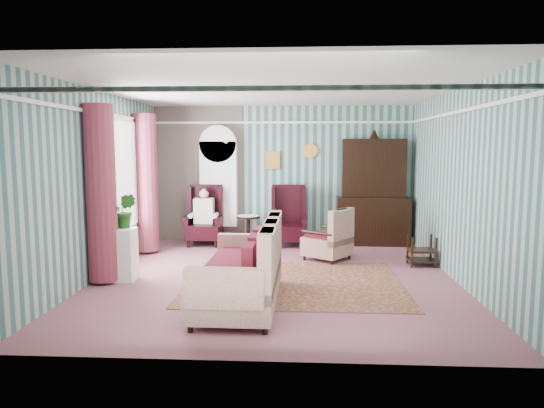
# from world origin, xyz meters

# --- Properties ---
(floor) EXTENTS (6.00, 6.00, 0.00)m
(floor) POSITION_xyz_m (0.00, 0.00, 0.00)
(floor) COLOR #8B5156
(floor) RESTS_ON ground
(room_shell) EXTENTS (5.53, 6.02, 2.91)m
(room_shell) POSITION_xyz_m (-0.62, 0.18, 2.01)
(room_shell) COLOR #396764
(room_shell) RESTS_ON ground
(bookcase) EXTENTS (0.80, 0.28, 2.24)m
(bookcase) POSITION_xyz_m (-1.35, 2.84, 1.12)
(bookcase) COLOR white
(bookcase) RESTS_ON floor
(dresser_hutch) EXTENTS (1.50, 0.56, 2.36)m
(dresser_hutch) POSITION_xyz_m (1.90, 2.72, 1.18)
(dresser_hutch) COLOR black
(dresser_hutch) RESTS_ON floor
(wingback_left) EXTENTS (0.76, 0.80, 1.25)m
(wingback_left) POSITION_xyz_m (-1.60, 2.45, 0.62)
(wingback_left) COLOR black
(wingback_left) RESTS_ON floor
(wingback_right) EXTENTS (0.76, 0.80, 1.25)m
(wingback_right) POSITION_xyz_m (0.15, 2.45, 0.62)
(wingback_right) COLOR black
(wingback_right) RESTS_ON floor
(seated_woman) EXTENTS (0.44, 0.40, 1.18)m
(seated_woman) POSITION_xyz_m (-1.60, 2.45, 0.59)
(seated_woman) COLOR silver
(seated_woman) RESTS_ON floor
(round_side_table) EXTENTS (0.50, 0.50, 0.60)m
(round_side_table) POSITION_xyz_m (-0.70, 2.60, 0.30)
(round_side_table) COLOR black
(round_side_table) RESTS_ON floor
(nest_table) EXTENTS (0.45, 0.38, 0.54)m
(nest_table) POSITION_xyz_m (2.47, 0.90, 0.27)
(nest_table) COLOR black
(nest_table) RESTS_ON floor
(plant_stand) EXTENTS (0.55, 0.35, 0.80)m
(plant_stand) POSITION_xyz_m (-2.40, -0.30, 0.40)
(plant_stand) COLOR white
(plant_stand) RESTS_ON floor
(rug) EXTENTS (3.20, 2.60, 0.01)m
(rug) POSITION_xyz_m (0.30, -0.30, 0.01)
(rug) COLOR #531B20
(rug) RESTS_ON floor
(sofa) EXTENTS (1.01, 2.23, 0.95)m
(sofa) POSITION_xyz_m (-0.40, -1.34, 0.47)
(sofa) COLOR beige
(sofa) RESTS_ON floor
(floral_armchair) EXTENTS (1.11, 1.10, 1.01)m
(floral_armchair) POSITION_xyz_m (0.88, 1.27, 0.51)
(floral_armchair) COLOR beige
(floral_armchair) RESTS_ON floor
(coffee_table) EXTENTS (0.91, 0.64, 0.41)m
(coffee_table) POSITION_xyz_m (-0.51, -0.98, 0.20)
(coffee_table) COLOR black
(coffee_table) RESTS_ON floor
(potted_plant_a) EXTENTS (0.47, 0.44, 0.44)m
(potted_plant_a) POSITION_xyz_m (-2.45, -0.36, 1.02)
(potted_plant_a) COLOR #24531A
(potted_plant_a) RESTS_ON plant_stand
(potted_plant_b) EXTENTS (0.30, 0.25, 0.53)m
(potted_plant_b) POSITION_xyz_m (-2.27, -0.20, 1.06)
(potted_plant_b) COLOR #174C1B
(potted_plant_b) RESTS_ON plant_stand
(potted_plant_c) EXTENTS (0.22, 0.22, 0.35)m
(potted_plant_c) POSITION_xyz_m (-2.45, -0.19, 0.97)
(potted_plant_c) COLOR #1A4D18
(potted_plant_c) RESTS_ON plant_stand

